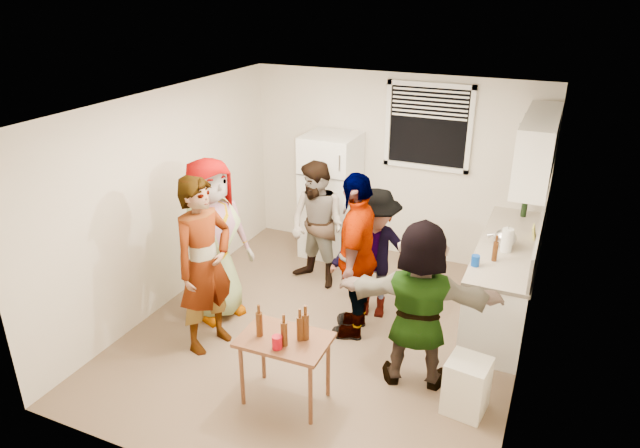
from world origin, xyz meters
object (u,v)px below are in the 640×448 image
at_px(guest_stripe, 211,343).
at_px(guest_black, 354,330).
at_px(wine_bottle, 523,216).
at_px(serving_table, 286,399).
at_px(blue_cup, 475,266).
at_px(trash_bin, 467,387).
at_px(guest_grey, 219,312).
at_px(guest_back_right, 372,313).
at_px(refrigerator, 331,195).
at_px(red_cup, 277,348).
at_px(beer_bottle_table, 306,339).
at_px(beer_bottle_counter, 494,261).
at_px(kettle, 504,246).
at_px(guest_orange, 413,379).
at_px(guest_back_left, 318,283).

distance_m(guest_stripe, guest_black, 1.56).
distance_m(wine_bottle, serving_table, 3.72).
relative_size(blue_cup, serving_table, 0.14).
distance_m(trash_bin, guest_black, 1.58).
distance_m(trash_bin, guest_grey, 2.98).
xyz_separation_m(blue_cup, guest_back_right, (-1.11, 0.11, -0.90)).
distance_m(guest_grey, guest_black, 1.61).
bearing_deg(refrigerator, guest_stripe, -96.40).
distance_m(blue_cup, red_cup, 2.24).
bearing_deg(guest_black, guest_back_right, 161.73).
xyz_separation_m(beer_bottle_table, red_cup, (-0.16, -0.22, 0.00)).
height_order(beer_bottle_counter, trash_bin, beer_bottle_counter).
xyz_separation_m(beer_bottle_table, guest_black, (0.00, 1.24, -0.67)).
xyz_separation_m(serving_table, guest_grey, (-1.40, 1.01, 0.00)).
relative_size(kettle, trash_bin, 0.51).
xyz_separation_m(trash_bin, red_cup, (-1.52, -0.68, 0.42)).
relative_size(trash_bin, guest_back_right, 0.34).
relative_size(kettle, guest_grey, 0.14).
bearing_deg(serving_table, refrigerator, 105.47).
bearing_deg(beer_bottle_table, guest_orange, 40.08).
bearing_deg(beer_bottle_counter, refrigerator, 152.32).
bearing_deg(beer_bottle_table, refrigerator, 108.85).
bearing_deg(beer_bottle_table, guest_black, 89.79).
distance_m(beer_bottle_counter, beer_bottle_table, 2.21).
relative_size(beer_bottle_table, guest_back_left, 0.16).
bearing_deg(guest_back_right, guest_black, -106.80).
xyz_separation_m(blue_cup, guest_back_left, (-1.98, 0.51, -0.90)).
bearing_deg(kettle, guest_orange, -102.59).
bearing_deg(guest_orange, beer_bottle_table, 28.04).
height_order(guest_stripe, guest_back_left, guest_back_left).
relative_size(refrigerator, guest_back_right, 1.11).
xyz_separation_m(beer_bottle_counter, guest_orange, (-0.51, -1.06, -0.90)).
relative_size(guest_stripe, guest_back_left, 1.17).
bearing_deg(guest_stripe, guest_grey, 41.47).
height_order(serving_table, guest_back_right, serving_table).
xyz_separation_m(serving_table, guest_back_right, (0.24, 1.73, 0.00)).
bearing_deg(trash_bin, serving_table, -160.97).
bearing_deg(trash_bin, guest_black, 149.85).
height_order(trash_bin, guest_grey, trash_bin).
xyz_separation_m(wine_bottle, blue_cup, (-0.31, -1.58, 0.00)).
bearing_deg(blue_cup, serving_table, -129.68).
bearing_deg(guest_back_right, guest_stripe, -146.04).
relative_size(beer_bottle_counter, guest_back_right, 0.14).
distance_m(wine_bottle, trash_bin, 2.75).
relative_size(guest_grey, guest_stripe, 1.00).
xyz_separation_m(blue_cup, red_cup, (-1.33, -1.78, -0.23)).
xyz_separation_m(red_cup, guest_stripe, (-1.15, 0.62, -0.67)).
height_order(red_cup, guest_back_left, red_cup).
xyz_separation_m(guest_back_right, guest_orange, (0.76, -0.97, 0.00)).
bearing_deg(guest_back_left, blue_cup, 2.46).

